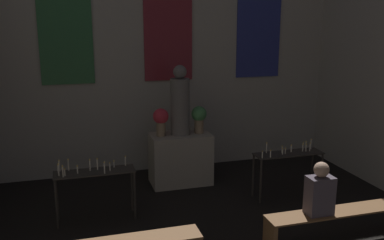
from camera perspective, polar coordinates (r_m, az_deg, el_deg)
wall_back at (r=8.78m, az=-3.33°, el=12.47°), size 7.27×0.16×5.89m
altar at (r=8.25m, az=-1.55°, el=-5.18°), size 1.14×0.66×0.98m
statue at (r=7.97m, az=-1.60°, el=2.25°), size 0.36×0.36×1.31m
flower_vase_left at (r=7.95m, az=-4.18°, el=0.09°), size 0.29×0.29×0.52m
flower_vase_right at (r=8.13m, az=0.94°, el=0.42°), size 0.29×0.29×0.52m
candle_rack_left at (r=6.87m, az=-12.90°, el=-7.61°), size 1.24×0.37×1.00m
candle_rack_right at (r=7.77m, az=12.72°, el=-5.15°), size 1.24×0.37×1.00m
pew_back_right at (r=6.52m, az=18.76°, el=-12.40°), size 2.12×0.36×0.48m
person_seated at (r=6.18m, az=16.69°, el=-9.07°), size 0.36×0.24×0.75m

